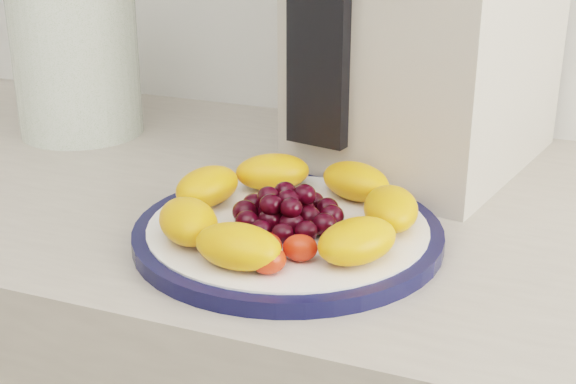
% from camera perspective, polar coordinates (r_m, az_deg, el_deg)
% --- Properties ---
extents(plate_rim, '(0.29, 0.29, 0.01)m').
position_cam_1_polar(plate_rim, '(0.76, 0.00, -3.00)').
color(plate_rim, '#0F1235').
rests_on(plate_rim, counter).
extents(plate_face, '(0.26, 0.26, 0.02)m').
position_cam_1_polar(plate_face, '(0.76, 0.00, -2.93)').
color(plate_face, white).
rests_on(plate_face, counter).
extents(canister, '(0.17, 0.17, 0.19)m').
position_cam_1_polar(canister, '(1.09, -14.81, 8.99)').
color(canister, '#3D6520').
rests_on(canister, counter).
extents(appliance_panel, '(0.07, 0.03, 0.29)m').
position_cam_1_polar(appliance_panel, '(0.83, 2.29, 13.05)').
color(appliance_panel, black).
rests_on(appliance_panel, appliance_body).
extents(fruit_plate, '(0.25, 0.25, 0.04)m').
position_cam_1_polar(fruit_plate, '(0.74, -0.07, -1.18)').
color(fruit_plate, orange).
rests_on(fruit_plate, plate_face).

